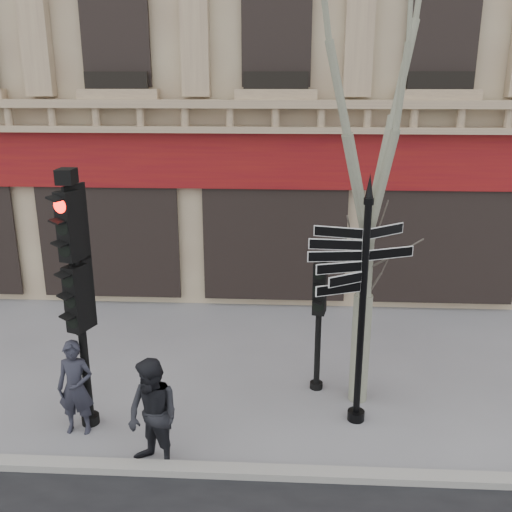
# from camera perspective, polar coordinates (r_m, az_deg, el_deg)

# --- Properties ---
(ground) EXTENTS (80.00, 80.00, 0.00)m
(ground) POSITION_cam_1_polar(r_m,az_deg,el_deg) (9.79, 1.04, -16.03)
(ground) COLOR slate
(ground) RESTS_ON ground
(kerb) EXTENTS (80.00, 0.25, 0.12)m
(kerb) POSITION_cam_1_polar(r_m,az_deg,el_deg) (8.62, 0.67, -20.82)
(kerb) COLOR gray
(kerb) RESTS_ON ground
(fingerpost) EXTENTS (2.01, 2.01, 4.08)m
(fingerpost) POSITION_cam_1_polar(r_m,az_deg,el_deg) (8.75, 10.85, -0.56)
(fingerpost) COLOR black
(fingerpost) RESTS_ON ground
(traffic_signal_main) EXTENTS (0.54, 0.46, 4.16)m
(traffic_signal_main) POSITION_cam_1_polar(r_m,az_deg,el_deg) (8.95, -17.57, -1.43)
(traffic_signal_main) COLOR black
(traffic_signal_main) RESTS_ON ground
(traffic_signal_secondary) EXTENTS (0.46, 0.36, 2.42)m
(traffic_signal_secondary) POSITION_cam_1_polar(r_m,az_deg,el_deg) (9.96, 6.34, -4.56)
(traffic_signal_secondary) COLOR black
(traffic_signal_secondary) RESTS_ON ground
(plane_tree) EXTENTS (2.84, 2.84, 7.55)m
(plane_tree) POSITION_cam_1_polar(r_m,az_deg,el_deg) (8.99, 11.93, 16.44)
(plane_tree) COLOR gray
(plane_tree) RESTS_ON ground
(pedestrian_a) EXTENTS (0.57, 0.38, 1.56)m
(pedestrian_a) POSITION_cam_1_polar(r_m,az_deg,el_deg) (9.54, -17.59, -12.44)
(pedestrian_a) COLOR #22222D
(pedestrian_a) RESTS_ON ground
(pedestrian_b) EXTENTS (1.05, 1.00, 1.71)m
(pedestrian_b) POSITION_cam_1_polar(r_m,az_deg,el_deg) (8.44, -10.25, -15.49)
(pedestrian_b) COLOR black
(pedestrian_b) RESTS_ON ground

